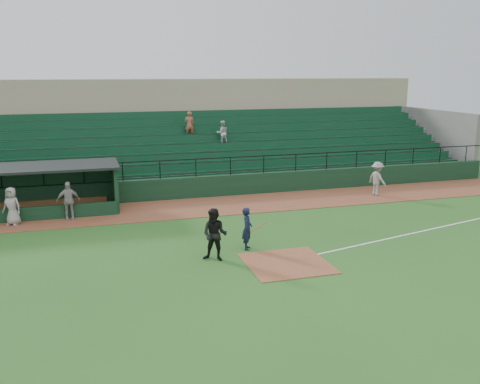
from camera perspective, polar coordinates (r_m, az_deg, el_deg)
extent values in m
plane|color=#25571C|center=(20.55, 4.05, -6.81)|extent=(90.00, 90.00, 0.00)
cube|color=brown|center=(27.84, -1.78, -1.45)|extent=(40.00, 4.00, 0.03)
cube|color=brown|center=(19.67, 5.09, -7.70)|extent=(3.00, 3.00, 0.03)
cube|color=white|center=(25.34, 20.26, -3.75)|extent=(17.49, 4.44, 0.01)
cube|color=black|center=(29.78, -2.89, 0.65)|extent=(36.00, 0.35, 1.20)
cylinder|color=black|center=(29.48, -2.92, 3.69)|extent=(36.00, 0.06, 0.06)
cube|color=#61605C|center=(34.26, -4.89, 4.28)|extent=(36.00, 9.00, 3.60)
cube|color=#103C23|center=(33.71, -4.73, 4.91)|extent=(34.56, 8.00, 4.05)
cube|color=#61605C|center=(41.81, 20.11, 5.52)|extent=(0.35, 9.50, 4.20)
cube|color=gray|center=(40.43, -6.86, 7.55)|extent=(38.00, 3.00, 6.40)
cube|color=#61605C|center=(38.43, -6.35, 8.04)|extent=(36.00, 2.00, 0.20)
imported|color=beige|center=(34.31, -1.94, 6.43)|extent=(0.77, 0.60, 1.59)
imported|color=#995038|center=(34.79, -5.52, 7.30)|extent=(0.62, 0.41, 1.70)
cube|color=black|center=(29.17, -21.93, 0.56)|extent=(8.50, 0.20, 2.30)
cube|color=black|center=(27.80, -13.41, 0.58)|extent=(0.20, 2.60, 2.30)
cube|color=black|center=(27.68, -22.36, 2.45)|extent=(8.90, 3.20, 0.12)
cube|color=olive|center=(28.98, -21.84, -1.34)|extent=(7.65, 0.40, 0.50)
cube|color=black|center=(26.78, -22.24, -2.28)|extent=(8.50, 0.12, 0.70)
imported|color=black|center=(20.88, 0.78, -3.99)|extent=(0.58, 0.72, 1.71)
cylinder|color=olive|center=(20.79, 2.00, -3.79)|extent=(0.79, 0.34, 0.35)
imported|color=black|center=(19.65, -2.75, -4.66)|extent=(1.22, 1.14, 2.00)
imported|color=gray|center=(30.82, 14.68, 1.41)|extent=(0.98, 1.38, 1.93)
imported|color=#A19C96|center=(26.28, -18.14, -0.88)|extent=(1.09, 0.48, 1.83)
imported|color=#9C9792|center=(26.27, -23.52, -1.41)|extent=(1.02, 0.89, 1.76)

